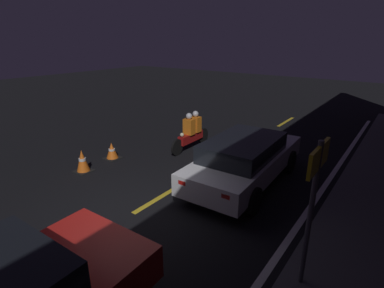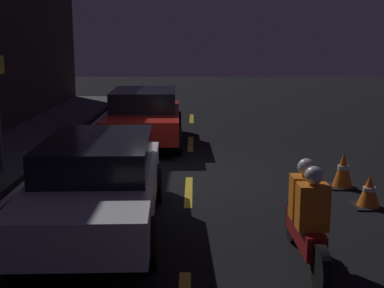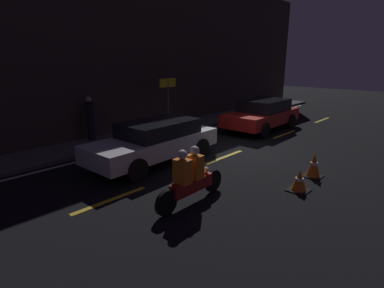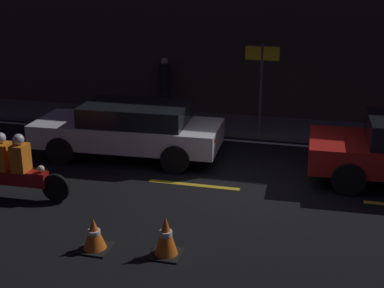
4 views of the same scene
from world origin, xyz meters
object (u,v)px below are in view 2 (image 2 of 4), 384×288
(sedan_white, at_px, (97,181))
(motorcycle, at_px, (307,219))
(traffic_cone_near, at_px, (369,192))
(taxi_red, at_px, (144,115))
(traffic_cone_mid, at_px, (343,170))

(sedan_white, distance_m, motorcycle, 3.16)
(sedan_white, relative_size, traffic_cone_near, 8.20)
(sedan_white, distance_m, traffic_cone_near, 4.53)
(taxi_red, xyz_separation_m, traffic_cone_near, (-5.49, -4.30, -0.51))
(sedan_white, bearing_deg, traffic_cone_near, 100.62)
(motorcycle, distance_m, traffic_cone_mid, 3.89)
(motorcycle, xyz_separation_m, traffic_cone_near, (2.40, -1.55, -0.37))
(sedan_white, relative_size, taxi_red, 1.04)
(traffic_cone_near, relative_size, traffic_cone_mid, 0.80)
(traffic_cone_near, xyz_separation_m, traffic_cone_mid, (1.20, 0.12, 0.07))
(sedan_white, xyz_separation_m, taxi_red, (6.50, -0.09, 0.04))
(taxi_red, xyz_separation_m, motorcycle, (-7.89, -2.75, -0.14))
(taxi_red, xyz_separation_m, traffic_cone_mid, (-4.29, -4.19, -0.44))
(traffic_cone_mid, bearing_deg, taxi_red, 44.32)
(sedan_white, relative_size, traffic_cone_mid, 6.60)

